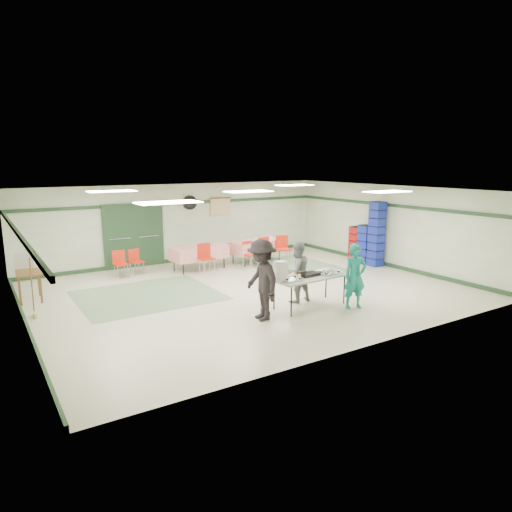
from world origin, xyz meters
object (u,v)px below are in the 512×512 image
printer_table (29,276)px  office_printer (24,260)px  chair_loose_b (120,261)px  volunteer_dark (262,280)px  chair_d (205,255)px  chair_a (266,248)px  broom (32,286)px  chair_c (283,246)px  chair_loose_a (135,259)px  volunteer_grey (297,272)px  crate_stack_blue_a (365,244)px  crate_stack_blue_b (377,234)px  chair_b (249,251)px  serving_table (310,278)px  dining_table_a (257,246)px  volunteer_teal (355,276)px  crate_stack_red (356,244)px  dining_table_b (199,252)px

printer_table → office_printer: size_ratio=2.05×
chair_loose_b → volunteer_dark: bearing=-74.9°
chair_d → office_printer: bearing=176.0°
chair_a → broom: size_ratio=0.68×
chair_c → chair_loose_a: size_ratio=1.19×
chair_loose_a → volunteer_grey: bearing=-74.4°
crate_stack_blue_a → chair_c: bearing=144.8°
office_printer → crate_stack_blue_b: bearing=-5.0°
chair_d → chair_loose_a: 2.17m
chair_loose_a → chair_b: bearing=-28.0°
chair_loose_b → serving_table: bearing=-60.9°
crate_stack_blue_b → crate_stack_blue_a: bearing=90.0°
chair_loose_a → crate_stack_blue_a: bearing=-31.8°
volunteer_grey → broom: bearing=-22.1°
chair_loose_a → printer_table: size_ratio=0.85×
broom → volunteer_dark: bearing=-39.5°
chair_b → dining_table_a: bearing=31.2°
chair_loose_a → chair_loose_b: chair_loose_b is taller
volunteer_grey → printer_table: volunteer_grey is taller
chair_d → broom: size_ratio=0.69×
volunteer_teal → dining_table_a: size_ratio=0.77×
volunteer_dark → crate_stack_red: 6.99m
chair_loose_a → office_printer: bearing=179.0°
chair_b → chair_d: 1.59m
dining_table_a → crate_stack_blue_b: size_ratio=0.93×
crate_stack_blue_a → volunteer_teal: bearing=-138.1°
volunteer_dark → office_printer: volunteer_dark is taller
crate_stack_blue_a → crate_stack_blue_b: size_ratio=0.62×
chair_b → crate_stack_blue_a: bearing=-33.7°
dining_table_a → chair_b: (-0.65, -0.57, -0.04)m
volunteer_grey → office_printer: size_ratio=3.37×
chair_d → crate_stack_red: size_ratio=0.77×
chair_d → broom: broom is taller
volunteer_grey → office_printer: 7.13m
chair_a → dining_table_b: bearing=163.3°
dining_table_a → crate_stack_red: bearing=-38.4°
crate_stack_red → printer_table: 10.34m
chair_a → chair_d: chair_d is taller
dining_table_a → office_printer: (-7.27, -0.09, 0.36)m
broom → volunteer_teal: bearing=-32.5°
crate_stack_blue_a → office_printer: size_ratio=2.93×
volunteer_grey → chair_loose_b: (-3.05, 4.75, -0.26)m
chair_c → crate_stack_red: (2.32, -1.18, 0.04)m
serving_table → chair_loose_a: bearing=111.8°
dining_table_a → office_printer: 7.28m
broom → crate_stack_blue_b: bearing=-7.9°
chair_loose_a → chair_a: bearing=-25.3°
dining_table_a → crate_stack_red: (3.03, -1.74, 0.04)m
chair_a → volunteer_grey: bearing=-115.4°
dining_table_b → crate_stack_red: crate_stack_red is taller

